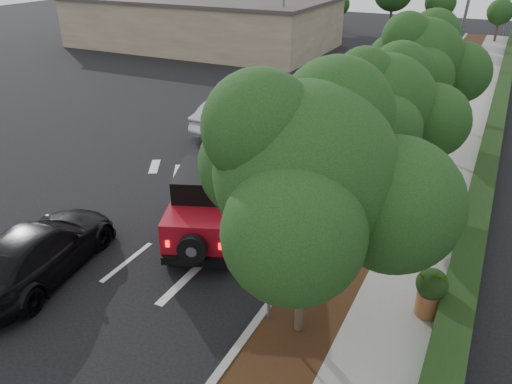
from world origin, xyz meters
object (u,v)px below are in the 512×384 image
Objects in this scene: black_suv_oncoming at (38,251)px; speed_hump_sign at (269,263)px; red_jeep at (208,204)px; silver_suv_ahead at (310,129)px.

speed_hump_sign reaches higher than black_suv_oncoming.
red_jeep reaches higher than black_suv_oncoming.
speed_hump_sign is (6.55, 1.02, 0.98)m from black_suv_oncoming.
speed_hump_sign reaches higher than silver_suv_ahead.
speed_hump_sign reaches higher than red_jeep.
silver_suv_ahead is 0.93× the size of black_suv_oncoming.
silver_suv_ahead is at bearing -112.68° from black_suv_oncoming.
black_suv_oncoming reaches higher than silver_suv_ahead.
speed_hump_sign is (3.43, -2.86, 0.61)m from red_jeep.
black_suv_oncoming is 2.10× the size of speed_hump_sign.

